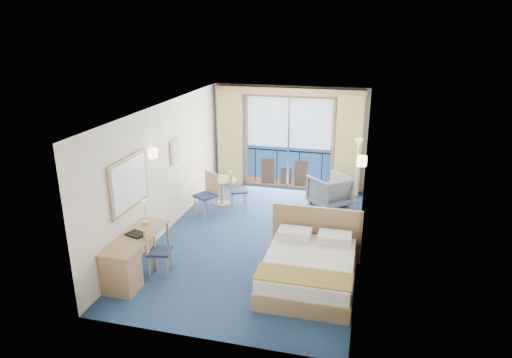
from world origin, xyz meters
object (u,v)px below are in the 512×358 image
object	(u,v)px
nightstand	(348,239)
floor_lamp	(358,155)
armchair	(329,191)
table_chair_b	(208,191)
round_table	(222,185)
desk	(125,265)
table_chair_a	(235,188)
bed	(309,268)
desk_chair	(155,247)

from	to	relation	value
nightstand	floor_lamp	size ratio (longest dim) A/B	0.31
armchair	table_chair_b	distance (m)	2.91
floor_lamp	table_chair_b	distance (m)	3.67
table_chair_b	round_table	bearing A→B (deg)	111.78
floor_lamp	armchair	bearing A→B (deg)	-146.59
desk	round_table	xyz separation A→B (m)	(0.39, 3.91, 0.08)
nightstand	round_table	xyz separation A→B (m)	(-3.12, 1.70, 0.24)
floor_lamp	desk	bearing A→B (deg)	-125.97
desk	nightstand	bearing A→B (deg)	32.18
table_chair_b	desk	bearing A→B (deg)	-65.03
floor_lamp	table_chair_a	distance (m)	3.04
bed	table_chair_b	xyz separation A→B (m)	(-2.66, 2.38, 0.27)
round_table	table_chair_a	bearing A→B (deg)	-24.07
armchair	table_chair_a	world-z (taller)	table_chair_a
nightstand	round_table	bearing A→B (deg)	151.41
nightstand	table_chair_b	world-z (taller)	table_chair_b
floor_lamp	round_table	bearing A→B (deg)	-163.29
bed	desk_chair	size ratio (longest dim) A/B	2.16
armchair	floor_lamp	world-z (taller)	floor_lamp
armchair	table_chair_a	xyz separation A→B (m)	(-2.15, -0.72, 0.13)
table_chair_b	desk_chair	bearing A→B (deg)	-59.85
desk_chair	table_chair_a	bearing A→B (deg)	-19.68
desk_chair	round_table	xyz separation A→B (m)	(0.10, 3.39, -0.03)
desk	table_chair_b	world-z (taller)	table_chair_b
nightstand	floor_lamp	distance (m)	2.81
desk_chair	table_chair_b	distance (m)	2.72
desk_chair	armchair	bearing A→B (deg)	-44.87
desk_chair	table_chair_a	distance (m)	3.25
floor_lamp	table_chair_a	xyz separation A→B (m)	(-2.74, -1.11, -0.70)
table_chair_b	armchair	bearing A→B (deg)	54.92
desk	table_chair_b	xyz separation A→B (m)	(0.29, 3.24, 0.15)
bed	desk	world-z (taller)	bed
desk_chair	round_table	world-z (taller)	desk_chair
bed	table_chair_a	world-z (taller)	bed
armchair	table_chair_b	size ratio (longest dim) A/B	0.84
nightstand	floor_lamp	xyz separation A→B (m)	(0.01, 2.64, 0.97)
armchair	nightstand	bearing A→B (deg)	59.30
nightstand	desk	distance (m)	4.15
desk	desk_chair	world-z (taller)	desk_chair
desk	round_table	distance (m)	3.93
round_table	table_chair_a	xyz separation A→B (m)	(0.39, -0.17, 0.03)
bed	nightstand	bearing A→B (deg)	67.24
bed	desk	size ratio (longest dim) A/B	1.24
round_table	floor_lamp	bearing A→B (deg)	16.71
nightstand	desk	xyz separation A→B (m)	(-3.51, -2.21, 0.16)
bed	armchair	xyz separation A→B (m)	(-0.02, 3.60, 0.09)
round_table	table_chair_b	distance (m)	0.68
nightstand	round_table	size ratio (longest dim) A/B	0.69
bed	table_chair_b	size ratio (longest dim) A/B	1.97
desk	desk_chair	distance (m)	0.61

